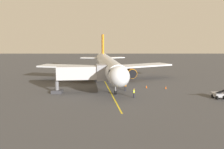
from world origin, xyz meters
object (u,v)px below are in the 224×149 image
Objects in this scene: ground_crew_marshaller at (134,93)px; safety_cone_nose_left at (166,87)px; airplane at (108,65)px; jet_bridge at (86,73)px; safety_cone_nose_right at (146,87)px; belt_loader_near_nose at (218,94)px; ground_crew_wing_walker at (125,86)px.

ground_crew_marshaller is 3.11× the size of safety_cone_nose_left.
ground_crew_marshaller is at bearing 106.43° from airplane.
jet_bridge reaches higher than safety_cone_nose_right.
airplane is at bearing -41.87° from safety_cone_nose_right.
jet_bridge is at bearing 12.48° from safety_cone_nose_left.
belt_loader_near_nose is at bearing 130.56° from safety_cone_nose_left.
airplane is at bearing -73.57° from ground_crew_marshaller.
safety_cone_nose_right is (3.94, -0.81, 0.00)m from safety_cone_nose_left.
jet_bridge reaches higher than ground_crew_wing_walker.
ground_crew_wing_walker is at bearing -79.04° from ground_crew_marshaller.
jet_bridge is 6.73× the size of ground_crew_wing_walker.
belt_loader_near_nose is at bearing 139.30° from airplane.
ground_crew_marshaller reaches higher than safety_cone_nose_right.
ground_crew_wing_walker is 0.37× the size of belt_loader_near_nose.
airplane is at bearing -70.35° from ground_crew_wing_walker.
ground_crew_wing_walker is at bearing -167.88° from jet_bridge.
ground_crew_marshaller is 6.39m from ground_crew_wing_walker.
airplane is at bearing -33.98° from safety_cone_nose_left.
belt_loader_near_nose is (-19.60, 16.86, -3.29)m from airplane.
jet_bridge is 13.52m from safety_cone_nose_right.
jet_bridge is 24.34m from belt_loader_near_nose.
airplane is 17.44m from ground_crew_marshaller.
jet_bridge is 20.94× the size of safety_cone_nose_right.
ground_crew_wing_walker is (-3.64, 10.18, -3.12)m from airplane.
jet_bridge is 2.46× the size of belt_loader_near_nose.
safety_cone_nose_left is at bearing -131.87° from ground_crew_marshaller.
belt_loader_near_nose is at bearing 178.43° from ground_crew_marshaller.
jet_bridge is 6.73× the size of ground_crew_marshaller.
ground_crew_marshaller is (-4.85, 16.45, -3.12)m from airplane.
airplane is 3.50× the size of jet_bridge.
ground_crew_marshaller is 1.00× the size of ground_crew_wing_walker.
safety_cone_nose_left is (-12.22, 8.24, -3.73)m from airplane.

